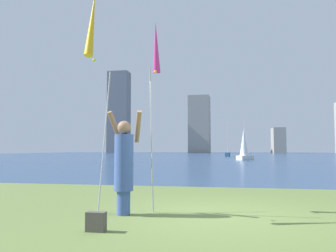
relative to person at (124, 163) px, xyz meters
The scene contains 10 objects.
ground 51.20m from the person, 88.11° to the left, with size 120.00×138.00×0.12m.
person is the anchor object (origin of this frame).
kite_flag_left 2.53m from the person, 137.10° to the right, with size 0.16×1.18×4.13m.
kite_flag_right 2.36m from the person, 50.14° to the left, with size 0.16×0.69×3.83m.
bag 1.54m from the person, 89.98° to the right, with size 0.29×0.14×0.29m.
sailboat_2 32.34m from the person, 84.11° to the left, with size 1.94×1.95×4.34m.
sailboat_3 50.90m from the person, 88.54° to the left, with size 0.86×1.68×5.85m.
skyline_tower_0 103.07m from the person, 108.97° to the left, with size 6.50×4.71×25.89m.
skyline_tower_1 102.47m from the person, 94.52° to the left, with size 6.56×7.70×17.99m.
skyline_tower_2 101.61m from the person, 81.08° to the left, with size 3.53×7.52×7.55m.
Camera 1 is at (0.30, -6.32, 1.21)m, focal length 36.34 mm.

